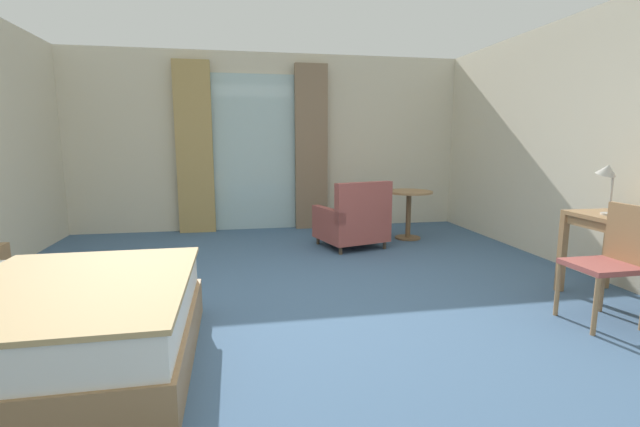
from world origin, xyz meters
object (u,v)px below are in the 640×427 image
at_px(round_cafe_table, 409,203).
at_px(desk_lamp, 608,175).
at_px(armchair_by_window, 353,222).
at_px(desk_chair, 612,258).
at_px(bed, 5,329).

bearing_deg(round_cafe_table, desk_lamp, -74.93).
height_order(armchair_by_window, round_cafe_table, armchair_by_window).
bearing_deg(desk_chair, armchair_by_window, 115.84).
bearing_deg(armchair_by_window, bed, -136.41).
height_order(desk_chair, round_cafe_table, desk_chair).
height_order(desk_chair, desk_lamp, desk_lamp).
distance_m(bed, armchair_by_window, 3.93).
bearing_deg(desk_chair, bed, -179.82).
bearing_deg(bed, round_cafe_table, 39.37).
bearing_deg(armchair_by_window, desk_chair, -64.16).
bearing_deg(desk_chair, round_cafe_table, 97.40).
bearing_deg(bed, desk_lamp, 5.86).
height_order(bed, desk_lamp, desk_lamp).
bearing_deg(desk_chair, desk_lamp, 55.30).
bearing_deg(round_cafe_table, armchair_by_window, -157.82).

